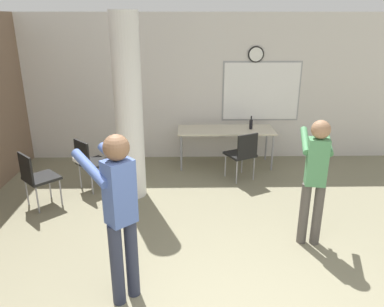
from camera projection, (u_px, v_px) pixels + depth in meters
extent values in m
cube|color=silver|center=(203.00, 88.00, 7.29)|extent=(8.00, 0.12, 2.80)
cylinder|color=black|center=(256.00, 54.00, 7.01)|extent=(0.30, 0.03, 0.30)
cylinder|color=white|center=(256.00, 54.00, 7.00)|extent=(0.25, 0.01, 0.25)
cube|color=#99999E|center=(261.00, 91.00, 7.26)|extent=(1.52, 0.01, 1.16)
cube|color=white|center=(261.00, 91.00, 7.26)|extent=(1.46, 0.02, 1.10)
cylinder|color=white|center=(129.00, 110.00, 5.60)|extent=(0.42, 0.42, 2.80)
cube|color=beige|center=(226.00, 130.00, 7.04)|extent=(1.81, 0.68, 0.03)
cylinder|color=gray|center=(181.00, 153.00, 6.89)|extent=(0.04, 0.04, 0.69)
cylinder|color=gray|center=(272.00, 153.00, 6.92)|extent=(0.04, 0.04, 0.69)
cylinder|color=gray|center=(181.00, 144.00, 7.41)|extent=(0.04, 0.04, 0.69)
cylinder|color=gray|center=(266.00, 143.00, 7.44)|extent=(0.04, 0.04, 0.69)
cylinder|color=black|center=(251.00, 124.00, 7.02)|extent=(0.06, 0.06, 0.18)
cylinder|color=black|center=(251.00, 118.00, 6.98)|extent=(0.03, 0.03, 0.08)
cube|color=black|center=(94.00, 163.00, 6.15)|extent=(0.62, 0.62, 0.04)
cube|color=black|center=(82.00, 153.00, 5.94)|extent=(0.30, 0.30, 0.40)
cylinder|color=#99999E|center=(111.00, 176.00, 6.24)|extent=(0.02, 0.02, 0.43)
cylinder|color=#99999E|center=(99.00, 170.00, 6.47)|extent=(0.02, 0.02, 0.43)
cylinder|color=#99999E|center=(92.00, 182.00, 5.99)|extent=(0.02, 0.02, 0.43)
cylinder|color=#99999E|center=(80.00, 176.00, 6.23)|extent=(0.02, 0.02, 0.43)
cube|color=black|center=(42.00, 178.00, 5.57)|extent=(0.62, 0.62, 0.04)
cube|color=black|center=(26.00, 168.00, 5.35)|extent=(0.30, 0.30, 0.40)
cylinder|color=#99999E|center=(61.00, 192.00, 5.65)|extent=(0.02, 0.02, 0.43)
cylinder|color=#99999E|center=(50.00, 185.00, 5.89)|extent=(0.02, 0.02, 0.43)
cylinder|color=#99999E|center=(38.00, 200.00, 5.41)|extent=(0.02, 0.02, 0.43)
cylinder|color=#99999E|center=(27.00, 192.00, 5.64)|extent=(0.02, 0.02, 0.43)
cube|color=black|center=(240.00, 154.00, 6.53)|extent=(0.59, 0.59, 0.04)
cube|color=black|center=(248.00, 146.00, 6.28)|extent=(0.37, 0.21, 0.40)
cylinder|color=#99999E|center=(242.00, 162.00, 6.84)|extent=(0.02, 0.02, 0.43)
cylinder|color=#99999E|center=(225.00, 165.00, 6.68)|extent=(0.02, 0.02, 0.43)
cylinder|color=#99999E|center=(254.00, 168.00, 6.54)|extent=(0.02, 0.02, 0.43)
cylinder|color=#99999E|center=(237.00, 172.00, 6.38)|extent=(0.02, 0.02, 0.43)
cylinder|color=#514C47|center=(317.00, 215.00, 4.62)|extent=(0.12, 0.12, 0.81)
cylinder|color=#514C47|center=(304.00, 213.00, 4.64)|extent=(0.12, 0.12, 0.81)
cube|color=#4C8C59|center=(317.00, 162.00, 4.40)|extent=(0.27, 0.23, 0.57)
sphere|color=#997051|center=(321.00, 130.00, 4.26)|extent=(0.22, 0.22, 0.22)
cylinder|color=#4C8C59|center=(327.00, 142.00, 4.52)|extent=(0.18, 0.52, 0.23)
cylinder|color=#4C8C59|center=(305.00, 140.00, 4.57)|extent=(0.18, 0.52, 0.23)
cube|color=white|center=(303.00, 135.00, 4.78)|extent=(0.06, 0.13, 0.04)
cylinder|color=#2D3347|center=(132.00, 258.00, 3.73)|extent=(0.13, 0.13, 0.88)
cylinder|color=#2D3347|center=(117.00, 265.00, 3.62)|extent=(0.13, 0.13, 0.88)
cube|color=#4C66AD|center=(119.00, 192.00, 3.42)|extent=(0.33, 0.32, 0.62)
sphere|color=brown|center=(116.00, 148.00, 3.27)|extent=(0.24, 0.24, 0.24)
cylinder|color=#4C66AD|center=(116.00, 161.00, 3.61)|extent=(0.44, 0.47, 0.25)
cylinder|color=#4C66AD|center=(90.00, 168.00, 3.43)|extent=(0.44, 0.47, 0.25)
cube|color=white|center=(77.00, 160.00, 3.60)|extent=(0.11, 0.12, 0.04)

